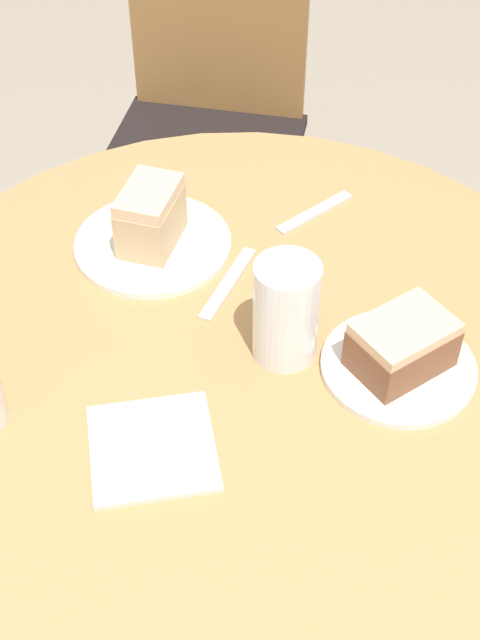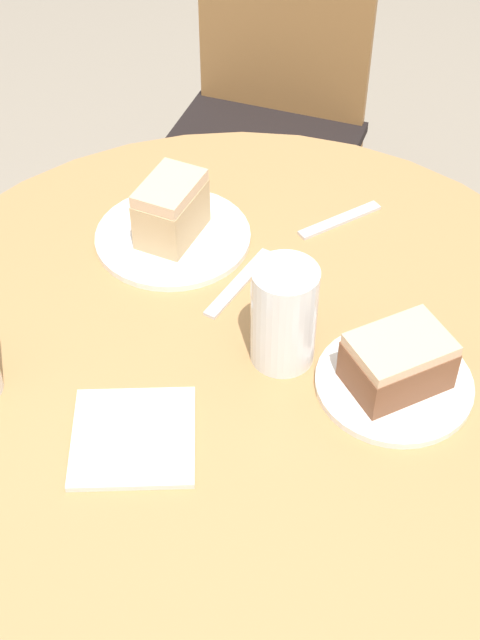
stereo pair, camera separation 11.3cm
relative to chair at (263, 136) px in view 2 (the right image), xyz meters
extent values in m
plane|color=gray|center=(0.13, -0.88, -0.46)|extent=(8.00, 8.00, 0.00)
cylinder|color=tan|center=(0.13, -0.88, -0.45)|extent=(0.56, 0.56, 0.03)
cylinder|color=tan|center=(0.13, -0.88, -0.10)|extent=(0.09, 0.09, 0.67)
cylinder|color=tan|center=(0.13, -0.88, 0.25)|extent=(0.98, 0.98, 0.03)
cylinder|color=olive|center=(-0.22, -0.22, -0.24)|extent=(0.04, 0.04, 0.43)
cylinder|color=olive|center=(0.15, -0.27, -0.24)|extent=(0.04, 0.04, 0.43)
cylinder|color=olive|center=(-0.16, 0.14, -0.24)|extent=(0.04, 0.04, 0.43)
cylinder|color=olive|center=(0.20, 0.09, -0.24)|extent=(0.04, 0.04, 0.43)
cube|color=black|center=(-0.01, -0.06, -0.02)|extent=(0.46, 0.46, 0.03)
cube|color=olive|center=(0.02, 0.13, 0.20)|extent=(0.39, 0.07, 0.40)
cylinder|color=white|center=(-0.01, -0.69, 0.27)|extent=(0.23, 0.23, 0.01)
cylinder|color=white|center=(0.33, -0.91, 0.27)|extent=(0.20, 0.20, 0.01)
cube|color=tan|center=(-0.01, -0.69, 0.31)|extent=(0.09, 0.12, 0.07)
cube|color=beige|center=(-0.01, -0.69, 0.36)|extent=(0.09, 0.12, 0.02)
cube|color=brown|center=(0.33, -0.91, 0.31)|extent=(0.15, 0.14, 0.06)
cube|color=beige|center=(0.33, -0.91, 0.34)|extent=(0.14, 0.14, 0.01)
cylinder|color=silver|center=(0.19, -0.89, 0.32)|extent=(0.07, 0.07, 0.11)
cylinder|color=white|center=(0.19, -0.89, 0.34)|extent=(0.08, 0.08, 0.14)
cube|color=silver|center=(0.04, -1.06, 0.27)|extent=(0.17, 0.17, 0.01)
cube|color=silver|center=(0.11, -0.77, 0.27)|extent=(0.07, 0.15, 0.00)
cube|color=silver|center=(0.22, -0.60, 0.27)|extent=(0.12, 0.11, 0.00)
camera|label=1|loc=(0.18, -1.67, 1.10)|focal=50.00mm
camera|label=2|loc=(0.29, -1.66, 1.10)|focal=50.00mm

